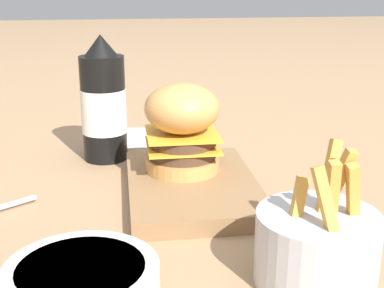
# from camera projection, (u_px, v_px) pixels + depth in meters

# --- Properties ---
(ground_plane) EXTENTS (6.00, 6.00, 0.00)m
(ground_plane) POSITION_uv_depth(u_px,v_px,m) (225.00, 196.00, 0.73)
(ground_plane) COLOR #9E7A56
(serving_board) EXTENTS (0.25, 0.17, 0.02)m
(serving_board) POSITION_uv_depth(u_px,v_px,m) (192.00, 187.00, 0.73)
(serving_board) COLOR olive
(serving_board) RESTS_ON ground_plane
(burger) EXTENTS (0.10, 0.10, 0.12)m
(burger) POSITION_uv_depth(u_px,v_px,m) (182.00, 127.00, 0.74)
(burger) COLOR tan
(burger) RESTS_ON serving_board
(ketchup_bottle) EXTENTS (0.07, 0.07, 0.20)m
(ketchup_bottle) POSITION_uv_depth(u_px,v_px,m) (104.00, 105.00, 0.85)
(ketchup_bottle) COLOR black
(ketchup_bottle) RESTS_ON ground_plane
(fries_basket) EXTENTS (0.12, 0.12, 0.14)m
(fries_basket) POSITION_uv_depth(u_px,v_px,m) (317.00, 246.00, 0.51)
(fries_basket) COLOR #B7B7BC
(fries_basket) RESTS_ON ground_plane
(ketchup_puddle) EXTENTS (0.06, 0.06, 0.00)m
(ketchup_puddle) POSITION_uv_depth(u_px,v_px,m) (78.00, 250.00, 0.58)
(ketchup_puddle) COLOR #9E140F
(ketchup_puddle) RESTS_ON ground_plane
(parchment_square) EXTENTS (0.14, 0.14, 0.00)m
(parchment_square) POSITION_uv_depth(u_px,v_px,m) (152.00, 137.00, 0.98)
(parchment_square) COLOR beige
(parchment_square) RESTS_ON ground_plane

